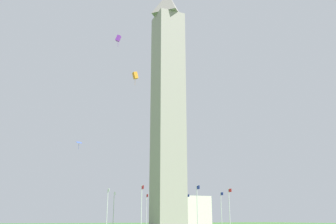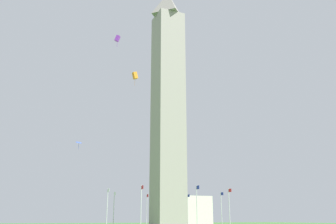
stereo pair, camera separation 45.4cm
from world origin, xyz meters
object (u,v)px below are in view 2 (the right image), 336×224
Objects in this scene: flagpole_nw at (141,205)px; kite_purple_box at (117,38)px; flagpole_ne at (229,207)px; flagpole_w at (107,207)px; flagpole_sw at (114,208)px; kite_orange_box at (135,76)px; flagpole_e at (222,208)px; flagpole_s at (147,209)px; obelisk_monument at (168,100)px; kite_blue_diamond at (79,143)px; flagpole_n at (197,205)px; distant_building at (189,210)px; flagpole_se at (188,209)px.

kite_purple_box reaches higher than flagpole_nw.
flagpole_ne is 24.16m from flagpole_w.
flagpole_sw is at bearing -135.00° from flagpole_ne.
flagpole_sw is at bearing 157.50° from flagpole_w.
flagpole_sw is 2.72× the size of kite_orange_box.
flagpole_e is 18.49m from flagpole_s.
flagpole_nw is 2.72× the size of kite_orange_box.
flagpole_ne is 2.72× the size of kite_orange_box.
flagpole_sw is at bearing -134.81° from obelisk_monument.
kite_blue_diamond is 0.73× the size of kite_purple_box.
flagpole_w is 33.06m from kite_purple_box.
flagpole_s is at bearing 112.50° from flagpole_sw.
kite_orange_box is (-6.63, -10.17, 25.82)m from flagpole_n.
flagpole_nw is 5.12× the size of kite_blue_diamond.
obelisk_monument reaches higher than distant_building.
flagpole_se and flagpole_sw have the same top height.
flagpole_nw is at bearing -45.00° from flagpole_se.
flagpole_se is 0.44× the size of distant_building.
flagpole_nw is (9.25, 3.83, 0.00)m from flagpole_w.
flagpole_ne is (-3.83, 9.25, 0.00)m from flagpole_n.
flagpole_w is at bearing -45.00° from flagpole_s.
flagpole_s is at bearing 152.47° from kite_orange_box.
flagpole_n is at bearing -25.45° from distant_building.
flagpole_w is (0.06, -13.08, -23.95)m from obelisk_monument.
flagpole_nw is (18.49, -0.00, 0.00)m from flagpole_sw.
kite_blue_diamond is at bearing -106.87° from kite_orange_box.
kite_blue_diamond reaches higher than flagpole_e.
flagpole_e is (0.06, 13.08, -23.95)m from obelisk_monument.
flagpole_n is at bearing 64.36° from kite_blue_diamond.
kite_purple_box reaches higher than flagpole_n.
flagpole_sw is at bearing 176.62° from kite_orange_box.
kite_orange_box is (-2.80, -0.93, 25.82)m from flagpole_nw.
flagpole_se is 1.00× the size of flagpole_s.
obelisk_monument is at bearing 122.60° from kite_orange_box.
flagpole_sw is at bearing -40.12° from distant_building.
kite_purple_box is at bearing -28.39° from flagpole_s.
flagpole_sw is 39.82m from kite_purple_box.
kite_purple_box is at bearing -43.09° from flagpole_se.
flagpole_nw is 0.44× the size of distant_building.
obelisk_monument is 19.45× the size of kite_orange_box.
obelisk_monument is at bearing 90.27° from flagpole_w.
flagpole_ne is 1.00× the size of flagpole_se.
flagpole_w is 2.72× the size of kite_orange_box.
kite_blue_diamond is 0.09× the size of distant_building.
flagpole_n is 18.49m from flagpole_e.
distant_building is (-63.40, 36.43, -22.97)m from obelisk_monument.
flagpole_w is at bearing 167.02° from kite_purple_box.
flagpole_e is 2.72× the size of kite_orange_box.
flagpole_ne is 32.02m from kite_blue_diamond.
flagpole_w and flagpole_nw have the same top height.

